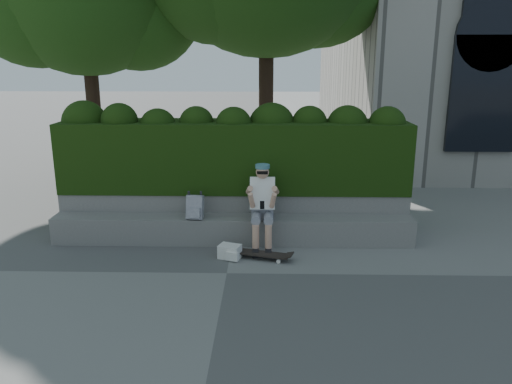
{
  "coord_description": "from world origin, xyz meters",
  "views": [
    {
      "loc": [
        0.58,
        -6.64,
        3.01
      ],
      "look_at": [
        0.4,
        1.0,
        0.95
      ],
      "focal_mm": 35.0,
      "sensor_mm": 36.0,
      "label": 1
    }
  ],
  "objects_px": {
    "person": "(262,203)",
    "skateboard": "(261,254)",
    "backpack_plaid": "(195,207)",
    "backpack_ground": "(230,252)"
  },
  "relations": [
    {
      "from": "person",
      "to": "skateboard",
      "type": "relative_size",
      "value": 1.5
    },
    {
      "from": "skateboard",
      "to": "backpack_plaid",
      "type": "xyz_separation_m",
      "value": [
        -1.09,
        0.59,
        0.57
      ]
    },
    {
      "from": "person",
      "to": "backpack_plaid",
      "type": "distance_m",
      "value": 1.11
    },
    {
      "from": "person",
      "to": "skateboard",
      "type": "distance_m",
      "value": 0.85
    },
    {
      "from": "skateboard",
      "to": "backpack_plaid",
      "type": "distance_m",
      "value": 1.36
    },
    {
      "from": "skateboard",
      "to": "backpack_ground",
      "type": "xyz_separation_m",
      "value": [
        -0.48,
        0.02,
        0.03
      ]
    },
    {
      "from": "skateboard",
      "to": "backpack_plaid",
      "type": "relative_size",
      "value": 2.34
    },
    {
      "from": "person",
      "to": "backpack_plaid",
      "type": "xyz_separation_m",
      "value": [
        -1.1,
        0.08,
        -0.11
      ]
    },
    {
      "from": "backpack_plaid",
      "to": "backpack_ground",
      "type": "relative_size",
      "value": 1.21
    },
    {
      "from": "skateboard",
      "to": "backpack_ground",
      "type": "height_order",
      "value": "backpack_ground"
    }
  ]
}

